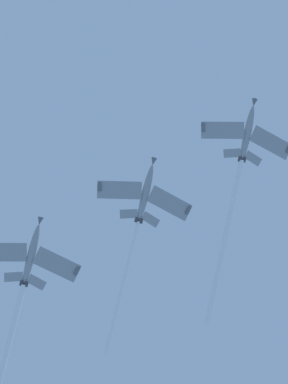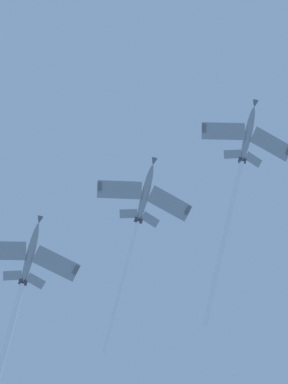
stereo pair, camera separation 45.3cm
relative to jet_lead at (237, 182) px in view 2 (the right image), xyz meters
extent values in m
ellipsoid|color=gray|center=(-8.58, 3.99, 4.45)|extent=(11.06, 6.27, 6.31)
cone|color=#595E60|center=(-14.09, 6.54, 7.29)|extent=(2.28, 1.91, 1.76)
ellipsoid|color=black|center=(-10.08, 4.68, 5.88)|extent=(3.07, 2.14, 2.00)
cube|color=gray|center=(-10.20, -1.11, 4.02)|extent=(4.99, 9.47, 1.71)
cube|color=gray|center=(-5.73, 8.51, 4.02)|extent=(8.26, 9.10, 1.71)
cube|color=#595E60|center=(-3.71, 12.09, 4.00)|extent=(1.75, 1.60, 0.87)
cube|color=gray|center=(-5.43, 0.01, 2.33)|extent=(2.12, 3.78, 0.91)
cube|color=gray|center=(-3.51, 4.15, 2.33)|extent=(3.70, 3.79, 0.91)
cube|color=#595E60|center=(-4.10, 1.91, 3.69)|extent=(3.12, 1.58, 3.55)
cylinder|color=#38383D|center=(-4.04, 1.38, 1.90)|extent=(1.47, 1.25, 1.15)
cylinder|color=#38383D|center=(-3.66, 2.20, 1.90)|extent=(1.47, 1.25, 1.15)
cylinder|color=white|center=(10.46, -4.86, -5.48)|extent=(29.16, 14.31, 15.55)
ellipsoid|color=gray|center=(13.32, 13.69, -3.04)|extent=(11.03, 6.06, 6.57)
cone|color=#595E60|center=(7.84, 16.12, -0.06)|extent=(2.28, 1.89, 1.79)
ellipsoid|color=black|center=(11.85, 14.35, -1.57)|extent=(3.06, 2.09, 2.05)
cube|color=gray|center=(11.79, 8.57, -3.49)|extent=(4.81, 9.43, 1.78)
cube|color=#595E60|center=(10.43, 4.70, -3.52)|extent=(1.76, 0.98, 0.91)
cube|color=gray|center=(16.08, 18.27, -3.49)|extent=(8.14, 9.14, 1.78)
cube|color=#595E60|center=(18.04, 21.89, -3.52)|extent=(1.74, 1.57, 0.91)
cube|color=gray|center=(16.49, 9.80, -5.27)|extent=(2.04, 3.75, 0.95)
cube|color=gray|center=(18.34, 13.97, -5.27)|extent=(3.66, 3.80, 0.95)
cube|color=#595E60|center=(17.82, 11.70, -3.93)|extent=(3.18, 1.54, 3.58)
cylinder|color=#38383D|center=(17.85, 11.20, -5.72)|extent=(1.47, 1.24, 1.16)
cylinder|color=#38383D|center=(18.21, 12.02, -5.72)|extent=(1.47, 1.24, 1.16)
cylinder|color=white|center=(29.14, 6.69, -11.77)|extent=(22.52, 10.53, 12.61)
ellipsoid|color=gray|center=(35.18, 24.67, -11.23)|extent=(10.94, 6.26, 6.59)
cone|color=#595E60|center=(29.76, 27.21, -8.22)|extent=(2.29, 1.92, 1.79)
ellipsoid|color=black|center=(33.72, 25.36, -9.75)|extent=(3.06, 2.14, 2.06)
cube|color=gray|center=(33.54, 19.59, -11.68)|extent=(4.98, 9.47, 1.79)
cube|color=#595E60|center=(32.09, 15.74, -11.70)|extent=(1.77, 1.01, 0.91)
cube|color=gray|center=(38.03, 29.19, -11.68)|extent=(8.24, 9.07, 1.79)
cube|color=gray|center=(38.26, 20.71, -13.47)|extent=(2.11, 3.78, 0.95)
cube|color=gray|center=(40.19, 24.84, -13.47)|extent=(3.69, 3.78, 0.95)
cube|color=#595E60|center=(39.63, 22.59, -12.13)|extent=(3.16, 1.61, 3.58)
cylinder|color=#38383D|center=(39.64, 22.09, -13.92)|extent=(1.47, 1.26, 1.16)
cylinder|color=#38383D|center=(40.02, 22.90, -13.92)|extent=(1.47, 1.26, 1.16)
cylinder|color=white|center=(52.41, 16.60, -20.88)|extent=(25.73, 12.81, 14.71)
camera|label=1|loc=(-16.13, 38.30, -116.80)|focal=55.29mm
camera|label=2|loc=(-15.84, 38.65, -116.80)|focal=55.29mm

